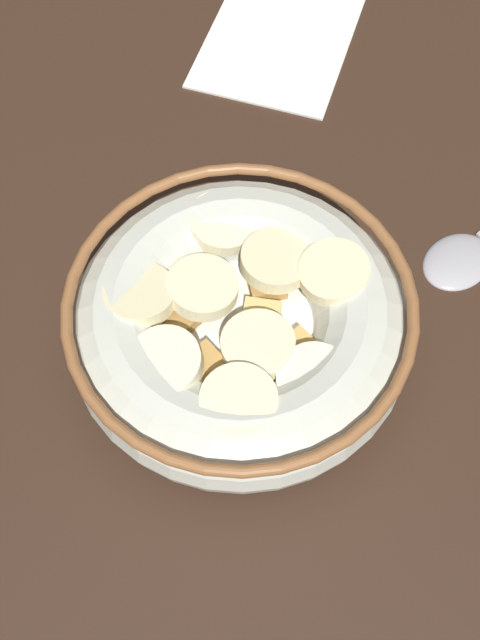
{
  "coord_description": "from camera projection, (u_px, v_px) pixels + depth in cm",
  "views": [
    {
      "loc": [
        -15.46,
        -10.03,
        36.34
      ],
      "look_at": [
        0.0,
        0.0,
        3.0
      ],
      "focal_mm": 43.51,
      "sensor_mm": 36.0,
      "label": 1
    }
  ],
  "objects": [
    {
      "name": "folded_napkin",
      "position": [
        285.0,
        22.0,
        0.53
      ],
      "size": [
        17.41,
        13.06,
        0.3
      ],
      "primitive_type": "cube",
      "rotation": [
        0.0,
        0.0,
        0.27
      ],
      "color": "white",
      "rests_on": "ground_plane"
    },
    {
      "name": "cereal_bowl",
      "position": [
        240.0,
        323.0,
        0.38
      ],
      "size": [
        17.03,
        17.03,
        5.07
      ],
      "color": "beige",
      "rests_on": "ground_plane"
    },
    {
      "name": "ground_plane",
      "position": [
        240.0,
        356.0,
        0.42
      ],
      "size": [
        96.84,
        96.84,
        2.0
      ],
      "primitive_type": "cube",
      "color": "#332116"
    }
  ]
}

